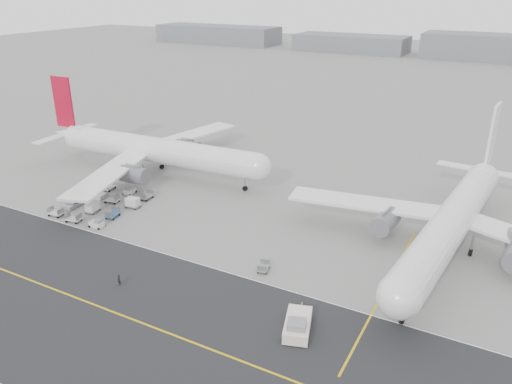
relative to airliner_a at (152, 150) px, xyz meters
The scene contains 9 objects.
ground 39.81m from the airliner_a, 41.61° to the right, with size 700.00×700.00×0.00m, color gray.
taxiway 56.29m from the airliner_a, 52.01° to the right, with size 220.00×59.00×0.03m.
horizon_buildings 241.36m from the airliner_a, 75.74° to the left, with size 520.00×28.00×28.00m, color gray, non-canonical shape.
airliner_a is the anchor object (origin of this frame).
airliner_b 65.91m from the airliner_a, ahead, with size 56.66×57.53×19.86m.
pushback_tug 63.55m from the airliner_a, 34.68° to the right, with size 4.92×8.67×2.46m.
gse_cluster 20.49m from the airliner_a, 81.62° to the right, with size 18.38×22.65×2.14m, color gray, non-canonical shape.
stray_dolly 49.09m from the airliner_a, 31.30° to the right, with size 1.46×2.37×1.46m, color silver, non-canonical shape.
ground_crew_a 46.33m from the airliner_a, 57.32° to the right, with size 0.64×0.42×1.75m, color black.
Camera 1 is at (42.44, -57.74, 41.00)m, focal length 35.00 mm.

